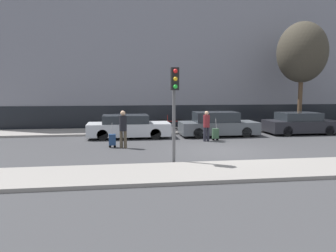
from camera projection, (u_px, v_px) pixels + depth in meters
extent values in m
plane|color=#38383A|center=(221.00, 151.00, 14.63)|extent=(80.00, 80.00, 0.00)
cube|color=gray|center=(255.00, 170.00, 10.94)|extent=(28.00, 2.50, 0.12)
cube|color=gray|center=(189.00, 130.00, 21.51)|extent=(28.00, 3.00, 0.12)
cube|color=slate|center=(179.00, 56.00, 24.50)|extent=(28.00, 2.85, 10.37)
cube|color=black|center=(183.00, 116.00, 23.57)|extent=(27.44, 0.06, 1.60)
cube|color=#B7BABF|center=(129.00, 129.00, 18.51)|extent=(4.60, 1.89, 0.70)
cube|color=#23282D|center=(125.00, 119.00, 18.42)|extent=(2.53, 1.66, 0.45)
cylinder|color=black|center=(156.00, 134.00, 17.90)|extent=(0.60, 0.18, 0.60)
cylinder|color=black|center=(153.00, 130.00, 19.58)|extent=(0.60, 0.18, 0.60)
cylinder|color=black|center=(103.00, 135.00, 17.49)|extent=(0.60, 0.18, 0.60)
cylinder|color=black|center=(104.00, 131.00, 19.17)|extent=(0.60, 0.18, 0.60)
cube|color=#4C5156|center=(218.00, 128.00, 19.19)|extent=(4.51, 1.82, 0.70)
cube|color=#23282D|center=(216.00, 117.00, 19.10)|extent=(2.48, 1.60, 0.58)
cylinder|color=black|center=(246.00, 132.00, 18.61)|extent=(0.60, 0.18, 0.60)
cylinder|color=black|center=(236.00, 129.00, 20.22)|extent=(0.60, 0.18, 0.60)
cylinder|color=black|center=(198.00, 133.00, 18.21)|extent=(0.60, 0.18, 0.60)
cylinder|color=black|center=(192.00, 130.00, 19.82)|extent=(0.60, 0.18, 0.60)
cube|color=black|center=(301.00, 126.00, 20.10)|extent=(4.27, 1.91, 0.70)
cube|color=#23282D|center=(298.00, 116.00, 20.01)|extent=(2.35, 1.68, 0.48)
cylinder|color=black|center=(329.00, 130.00, 19.46)|extent=(0.60, 0.18, 0.60)
cylinder|color=black|center=(312.00, 127.00, 21.17)|extent=(0.60, 0.18, 0.60)
cylinder|color=black|center=(287.00, 131.00, 19.09)|extent=(0.60, 0.18, 0.60)
cylinder|color=black|center=(274.00, 128.00, 20.79)|extent=(0.60, 0.18, 0.60)
cylinder|color=#4C4233|center=(121.00, 139.00, 15.27)|extent=(0.15, 0.15, 0.82)
cylinder|color=#4C4233|center=(125.00, 140.00, 15.22)|extent=(0.15, 0.15, 0.82)
cylinder|color=black|center=(123.00, 123.00, 15.16)|extent=(0.34, 0.34, 0.71)
sphere|color=tan|center=(123.00, 113.00, 15.10)|extent=(0.23, 0.23, 0.23)
cube|color=navy|center=(112.00, 140.00, 15.38)|extent=(0.32, 0.24, 0.52)
cylinder|color=black|center=(110.00, 146.00, 15.40)|extent=(0.12, 0.03, 0.12)
cylinder|color=black|center=(115.00, 146.00, 15.43)|extent=(0.12, 0.03, 0.12)
cylinder|color=gray|center=(112.00, 129.00, 15.25)|extent=(0.02, 0.19, 0.53)
cylinder|color=#23232D|center=(208.00, 134.00, 17.31)|extent=(0.15, 0.15, 0.74)
cylinder|color=#23232D|center=(205.00, 134.00, 17.24)|extent=(0.15, 0.15, 0.74)
cylinder|color=maroon|center=(207.00, 121.00, 17.20)|extent=(0.34, 0.34, 0.65)
sphere|color=tan|center=(207.00, 113.00, 17.15)|extent=(0.21, 0.21, 0.21)
cube|color=#335138|center=(215.00, 133.00, 17.48)|extent=(0.32, 0.24, 0.53)
cylinder|color=black|center=(213.00, 140.00, 17.50)|extent=(0.12, 0.03, 0.12)
cylinder|color=black|center=(217.00, 139.00, 17.53)|extent=(0.12, 0.03, 0.12)
cylinder|color=gray|center=(216.00, 124.00, 17.35)|extent=(0.02, 0.19, 0.53)
cylinder|color=#515154|center=(174.00, 117.00, 11.86)|extent=(0.12, 0.12, 3.50)
cube|color=black|center=(175.00, 79.00, 11.53)|extent=(0.28, 0.24, 0.80)
sphere|color=red|center=(175.00, 71.00, 11.36)|extent=(0.15, 0.15, 0.15)
sphere|color=gold|center=(175.00, 79.00, 11.39)|extent=(0.15, 0.15, 0.15)
sphere|color=green|center=(175.00, 86.00, 11.42)|extent=(0.15, 0.15, 0.15)
torus|color=black|center=(178.00, 124.00, 21.23)|extent=(0.72, 0.06, 0.72)
torus|color=black|center=(162.00, 124.00, 21.08)|extent=(0.72, 0.06, 0.72)
cylinder|color=maroon|center=(170.00, 121.00, 21.13)|extent=(1.00, 0.05, 0.05)
cylinder|color=maroon|center=(168.00, 118.00, 21.08)|extent=(0.04, 0.04, 0.40)
cylinder|color=#4C3826|center=(300.00, 102.00, 21.48)|extent=(0.28, 0.28, 3.53)
ellipsoid|color=#383328|center=(302.00, 52.00, 21.12)|extent=(3.18, 3.18, 3.89)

